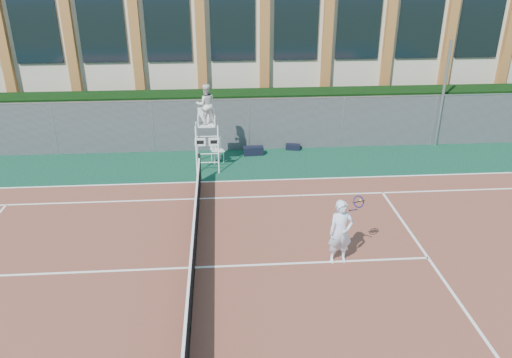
{
  "coord_description": "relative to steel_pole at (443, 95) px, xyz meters",
  "views": [
    {
      "loc": [
        0.83,
        -11.22,
        7.64
      ],
      "look_at": [
        1.87,
        3.0,
        1.21
      ],
      "focal_mm": 35.0,
      "sensor_mm": 36.0,
      "label": 1
    }
  ],
  "objects": [
    {
      "name": "hedge",
      "position": [
        -10.17,
        1.3,
        -1.16
      ],
      "size": [
        40.0,
        1.4,
        2.2
      ],
      "primitive_type": "cube",
      "color": "black",
      "rests_on": "ground"
    },
    {
      "name": "fence",
      "position": [
        -10.17,
        0.1,
        -1.16
      ],
      "size": [
        40.0,
        0.06,
        2.2
      ],
      "primitive_type": null,
      "color": "#595E60",
      "rests_on": "ground"
    },
    {
      "name": "sports_bag_far",
      "position": [
        -6.31,
        -0.1,
        -2.13
      ],
      "size": [
        0.64,
        0.38,
        0.24
      ],
      "primitive_type": "cube",
      "rotation": [
        0.0,
        0.0,
        -0.21
      ],
      "color": "black",
      "rests_on": "apron"
    },
    {
      "name": "plastic_chair",
      "position": [
        -9.56,
        -1.14,
        -1.66
      ],
      "size": [
        0.59,
        0.59,
        1.01
      ],
      "color": "silver",
      "rests_on": "apron"
    },
    {
      "name": "apron",
      "position": [
        -10.17,
        -7.7,
        -2.26
      ],
      "size": [
        36.0,
        20.0,
        0.01
      ],
      "primitive_type": "cube",
      "color": "#0C371F",
      "rests_on": "ground"
    },
    {
      "name": "building",
      "position": [
        -10.17,
        9.25,
        1.88
      ],
      "size": [
        45.0,
        10.6,
        8.22
      ],
      "color": "beige",
      "rests_on": "ground"
    },
    {
      "name": "ground",
      "position": [
        -10.17,
        -8.7,
        -2.26
      ],
      "size": [
        120.0,
        120.0,
        0.0
      ],
      "primitive_type": "plane",
      "color": "#233814"
    },
    {
      "name": "tennis_net",
      "position": [
        -10.17,
        -8.7,
        -1.73
      ],
      "size": [
        0.1,
        11.3,
        1.1
      ],
      "color": "black",
      "rests_on": "ground"
    },
    {
      "name": "steel_pole",
      "position": [
        0.0,
        0.0,
        0.0
      ],
      "size": [
        0.12,
        0.12,
        4.53
      ],
      "primitive_type": "cylinder",
      "color": "#9EA0A5",
      "rests_on": "ground"
    },
    {
      "name": "tennis_court",
      "position": [
        -10.17,
        -8.7,
        -2.24
      ],
      "size": [
        23.77,
        10.97,
        0.02
      ],
      "primitive_type": "cube",
      "color": "brown",
      "rests_on": "apron"
    },
    {
      "name": "umpire_chair",
      "position": [
        -9.9,
        -1.66,
        0.16
      ],
      "size": [
        0.93,
        1.43,
        3.32
      ],
      "color": "white",
      "rests_on": "ground"
    },
    {
      "name": "tennis_player",
      "position": [
        -6.27,
        -8.66,
        -1.32
      ],
      "size": [
        1.02,
        0.7,
        1.82
      ],
      "color": "white",
      "rests_on": "tennis_court"
    },
    {
      "name": "sports_bag_near",
      "position": [
        -8.04,
        -0.58,
        -2.08
      ],
      "size": [
        0.84,
        0.38,
        0.35
      ],
      "primitive_type": "cube",
      "rotation": [
        0.0,
        0.0,
        0.06
      ],
      "color": "black",
      "rests_on": "apron"
    }
  ]
}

